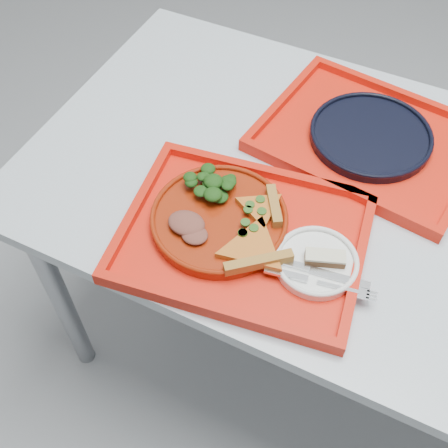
% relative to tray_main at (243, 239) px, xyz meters
% --- Properties ---
extents(ground, '(10.00, 10.00, 0.00)m').
position_rel_tray_main_xyz_m(ground, '(0.27, 0.21, -0.76)').
color(ground, '#95989E').
rests_on(ground, ground).
extents(table, '(1.60, 0.80, 0.75)m').
position_rel_tray_main_xyz_m(table, '(0.27, 0.21, -0.08)').
color(table, '#A6B1BA').
rests_on(table, ground).
extents(tray_main, '(0.49, 0.41, 0.01)m').
position_rel_tray_main_xyz_m(tray_main, '(0.00, 0.00, 0.00)').
color(tray_main, red).
rests_on(tray_main, table).
extents(tray_far, '(0.49, 0.41, 0.01)m').
position_rel_tray_main_xyz_m(tray_far, '(0.14, 0.36, 0.00)').
color(tray_far, red).
rests_on(tray_far, table).
extents(dinner_plate, '(0.26, 0.26, 0.02)m').
position_rel_tray_main_xyz_m(dinner_plate, '(-0.05, 0.01, 0.02)').
color(dinner_plate, maroon).
rests_on(dinner_plate, tray_main).
extents(side_plate, '(0.15, 0.15, 0.01)m').
position_rel_tray_main_xyz_m(side_plate, '(0.14, 0.00, 0.01)').
color(side_plate, white).
rests_on(side_plate, tray_main).
extents(navy_plate, '(0.26, 0.26, 0.02)m').
position_rel_tray_main_xyz_m(navy_plate, '(0.14, 0.36, 0.01)').
color(navy_plate, black).
rests_on(navy_plate, tray_far).
extents(pizza_slice_a, '(0.19, 0.19, 0.02)m').
position_rel_tray_main_xyz_m(pizza_slice_a, '(0.03, -0.03, 0.03)').
color(pizza_slice_a, gold).
rests_on(pizza_slice_a, dinner_plate).
extents(pizza_slice_b, '(0.14, 0.13, 0.02)m').
position_rel_tray_main_xyz_m(pizza_slice_b, '(0.01, 0.06, 0.03)').
color(pizza_slice_b, gold).
rests_on(pizza_slice_b, dinner_plate).
extents(salad_heap, '(0.09, 0.08, 0.04)m').
position_rel_tray_main_xyz_m(salad_heap, '(-0.10, 0.07, 0.05)').
color(salad_heap, black).
rests_on(salad_heap, dinner_plate).
extents(meat_portion, '(0.07, 0.06, 0.02)m').
position_rel_tray_main_xyz_m(meat_portion, '(-0.10, -0.04, 0.03)').
color(meat_portion, brown).
rests_on(meat_portion, dinner_plate).
extents(dessert_bar, '(0.08, 0.05, 0.02)m').
position_rel_tray_main_xyz_m(dessert_bar, '(0.16, 0.01, 0.03)').
color(dessert_bar, '#482618').
rests_on(dessert_bar, side_plate).
extents(knife, '(0.19, 0.04, 0.01)m').
position_rel_tray_main_xyz_m(knife, '(0.16, -0.02, 0.02)').
color(knife, silver).
rests_on(knife, side_plate).
extents(fork, '(0.19, 0.05, 0.01)m').
position_rel_tray_main_xyz_m(fork, '(0.16, -0.04, 0.02)').
color(fork, silver).
rests_on(fork, side_plate).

